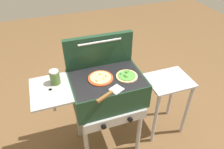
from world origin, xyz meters
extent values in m
plane|color=brown|center=(0.00, 0.00, 0.00)|extent=(8.00, 8.00, 0.00)
cube|color=#193823|center=(0.00, 0.00, 0.78)|extent=(0.64, 0.48, 0.24)
cube|color=black|center=(0.00, 0.00, 0.90)|extent=(0.61, 0.46, 0.01)
cube|color=#A4A4A4|center=(-0.48, 0.00, 0.89)|extent=(0.32, 0.41, 0.02)
cube|color=#A4A4A4|center=(-0.48, 0.00, 0.78)|extent=(0.02, 0.02, 0.24)
cube|color=#A4A4A4|center=(0.00, -0.25, 0.61)|extent=(0.58, 0.02, 0.10)
cylinder|color=black|center=(-0.12, -0.28, 0.61)|extent=(0.04, 0.02, 0.04)
cylinder|color=black|center=(0.12, -0.28, 0.61)|extent=(0.04, 0.02, 0.04)
cylinder|color=#A4A4A4|center=(-0.27, -0.19, 0.33)|extent=(0.04, 0.04, 0.66)
cylinder|color=#A4A4A4|center=(0.27, -0.19, 0.33)|extent=(0.04, 0.04, 0.66)
cylinder|color=#A4A4A4|center=(-0.27, 0.19, 0.33)|extent=(0.04, 0.04, 0.66)
cylinder|color=#A4A4A4|center=(0.27, 0.19, 0.33)|extent=(0.04, 0.04, 0.66)
cube|color=#193823|center=(0.00, 0.21, 1.05)|extent=(0.63, 0.06, 0.30)
cylinder|color=#B7B7BC|center=(0.00, 0.17, 1.16)|extent=(0.38, 0.02, 0.02)
cylinder|color=#C64723|center=(-0.05, 0.00, 0.91)|extent=(0.22, 0.22, 0.01)
cylinder|color=#EDD17A|center=(-0.05, 0.00, 0.92)|extent=(0.18, 0.18, 0.01)
sphere|color=#F2B06D|center=(-0.02, -0.02, 0.92)|extent=(0.02, 0.02, 0.02)
sphere|color=tan|center=(-0.10, -0.04, 0.92)|extent=(0.02, 0.02, 0.02)
sphere|color=#F2E18A|center=(-0.03, -0.03, 0.92)|extent=(0.03, 0.03, 0.03)
sphere|color=#F2B38B|center=(0.00, 0.00, 0.92)|extent=(0.03, 0.03, 0.03)
sphere|color=#F2DC6A|center=(0.00, -0.01, 0.92)|extent=(0.02, 0.02, 0.02)
sphere|color=#F2AA69|center=(-0.04, 0.04, 0.92)|extent=(0.02, 0.02, 0.02)
cylinder|color=#E0C17F|center=(0.17, -0.05, 0.91)|extent=(0.19, 0.19, 0.01)
cylinder|color=#4C8C38|center=(0.17, -0.05, 0.92)|extent=(0.15, 0.15, 0.01)
sphere|color=#4D992E|center=(0.16, -0.07, 0.92)|extent=(0.03, 0.03, 0.03)
sphere|color=#488739|center=(0.18, -0.01, 0.92)|extent=(0.03, 0.03, 0.03)
sphere|color=#4B9C3B|center=(0.13, -0.01, 0.92)|extent=(0.02, 0.02, 0.02)
sphere|color=#577336|center=(0.20, 0.00, 0.92)|extent=(0.02, 0.02, 0.02)
sphere|color=#4B863B|center=(0.15, -0.05, 0.92)|extent=(0.02, 0.02, 0.02)
cylinder|color=#4C6B2D|center=(-0.42, 0.07, 0.96)|extent=(0.08, 0.08, 0.11)
cylinder|color=silver|center=(-0.42, 0.07, 1.02)|extent=(0.08, 0.08, 0.01)
cube|color=#B7BABF|center=(0.02, -0.18, 0.90)|extent=(0.13, 0.12, 0.01)
cube|color=brown|center=(-0.09, -0.24, 0.91)|extent=(0.15, 0.09, 0.02)
cube|color=#B2B2B7|center=(0.66, 0.00, 0.70)|extent=(0.44, 0.36, 0.02)
cylinder|color=#B2B2B7|center=(0.47, -0.15, 0.34)|extent=(0.04, 0.04, 0.69)
cylinder|color=#B2B2B7|center=(0.85, -0.15, 0.34)|extent=(0.04, 0.04, 0.69)
cylinder|color=#B2B2B7|center=(0.47, 0.15, 0.34)|extent=(0.04, 0.04, 0.69)
cylinder|color=#B2B2B7|center=(0.85, 0.15, 0.34)|extent=(0.04, 0.04, 0.69)
camera|label=1|loc=(-0.44, -1.40, 2.03)|focal=34.28mm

